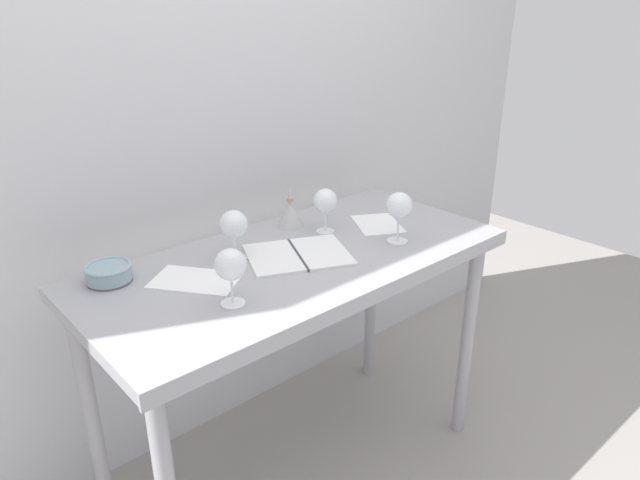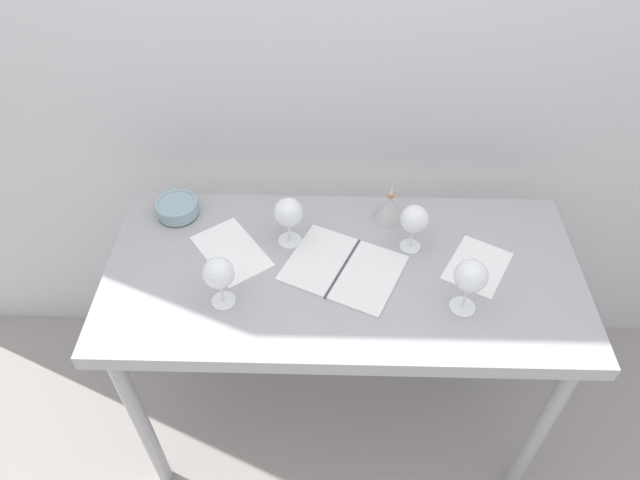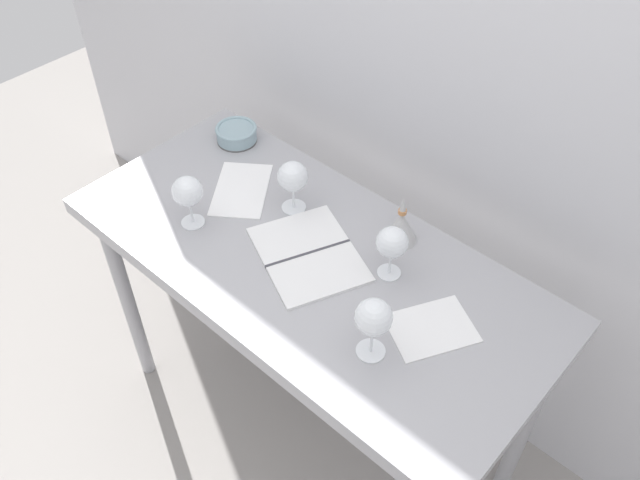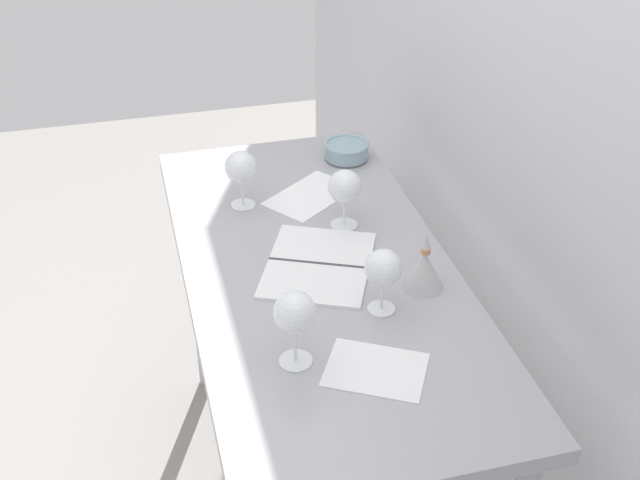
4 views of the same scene
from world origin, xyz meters
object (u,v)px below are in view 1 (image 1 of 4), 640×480
wine_glass_far_right (325,202)px  tasting_sheet_lower (196,280)px  wine_glass_far_left (234,225)px  tasting_bowl (109,272)px  wine_glass_near_right (399,207)px  tasting_sheet_upper (378,224)px  wine_glass_near_left (231,266)px  decanter_funnel (290,213)px  open_notebook (298,255)px

wine_glass_far_right → tasting_sheet_lower: size_ratio=0.63×
wine_glass_far_left → tasting_bowl: size_ratio=1.20×
tasting_bowl → wine_glass_near_right: bearing=-22.6°
wine_glass_far_left → tasting_sheet_upper: bearing=-9.3°
wine_glass_near_left → tasting_bowl: wine_glass_near_left is taller
tasting_sheet_lower → decanter_funnel: decanter_funnel is taller
wine_glass_far_right → decanter_funnel: (-0.06, 0.12, -0.06)m
open_notebook → tasting_sheet_lower: open_notebook is taller
wine_glass_near_left → open_notebook: (0.33, 0.13, -0.11)m
wine_glass_far_left → open_notebook: (0.16, -0.11, -0.11)m
decanter_funnel → tasting_sheet_lower: bearing=-162.1°
tasting_sheet_lower → tasting_bowl: bearing=103.5°
wine_glass_far_left → tasting_sheet_upper: 0.58m
wine_glass_near_right → open_notebook: (-0.33, 0.13, -0.12)m
wine_glass_far_left → tasting_sheet_upper: wine_glass_far_left is taller
wine_glass_far_left → tasting_bowl: (-0.37, 0.11, -0.09)m
wine_glass_near_right → tasting_bowl: 0.94m
tasting_sheet_lower → tasting_bowl: 0.25m
wine_glass_far_left → wine_glass_near_right: bearing=-26.6°
wine_glass_near_left → tasting_sheet_upper: size_ratio=0.80×
wine_glass_far_right → tasting_sheet_upper: size_ratio=0.78×
wine_glass_near_right → decanter_funnel: wine_glass_near_right is taller
wine_glass_far_left → open_notebook: bearing=-34.5°
wine_glass_near_left → tasting_bowl: 0.41m
wine_glass_near_right → tasting_bowl: wine_glass_near_right is taller
open_notebook → tasting_bowl: (-0.53, 0.22, 0.03)m
tasting_sheet_lower → tasting_bowl: tasting_bowl is taller
wine_glass_far_right → wine_glass_near_right: bearing=-61.6°
open_notebook → wine_glass_far_right: bearing=49.4°
tasting_sheet_upper → tasting_bowl: (-0.93, 0.20, 0.03)m
wine_glass_far_right → wine_glass_far_left: bearing=177.4°
open_notebook → decanter_funnel: decanter_funnel is taller
wine_glass_near_left → tasting_sheet_upper: (0.73, 0.15, -0.11)m
wine_glass_far_left → wine_glass_near_right: size_ratio=0.93×
wine_glass_near_right → tasting_sheet_lower: wine_glass_near_right is taller
wine_glass_far_left → tasting_sheet_lower: wine_glass_far_left is taller
open_notebook → tasting_sheet_upper: 0.40m
wine_glass_far_right → decanter_funnel: wine_glass_far_right is taller
tasting_sheet_lower → wine_glass_far_right: bearing=-33.2°
wine_glass_far_right → tasting_bowl: size_ratio=1.17×
wine_glass_near_left → tasting_sheet_lower: 0.22m
wine_glass_far_left → tasting_sheet_lower: bearing=-164.2°
tasting_bowl → tasting_sheet_upper: bearing=-12.4°
tasting_sheet_lower → tasting_bowl: (-0.19, 0.16, 0.03)m
wine_glass_far_left → decanter_funnel: (0.31, 0.11, -0.06)m
tasting_bowl → decanter_funnel: bearing=-0.4°
tasting_sheet_lower → open_notebook: bearing=-47.2°
tasting_bowl → wine_glass_far_left: bearing=-17.0°
open_notebook → tasting_bowl: size_ratio=2.90×
wine_glass_far_left → tasting_sheet_lower: 0.21m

